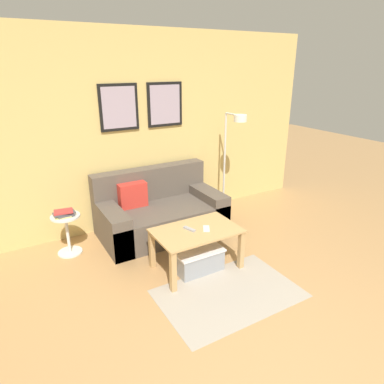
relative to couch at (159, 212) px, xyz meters
The scene contains 10 objects.
wall_back 1.11m from the couch, 106.73° to the left, with size 5.60×0.09×2.55m.
area_rug 1.58m from the couch, 89.58° to the right, with size 1.36×0.89×0.01m, color #A39989.
couch is the anchor object (origin of this frame).
coffee_table 1.00m from the couch, 91.36° to the right, with size 0.91×0.58×0.46m.
storage_bin 1.03m from the couch, 91.96° to the right, with size 0.53×0.38×0.25m.
floor_lamp 1.37m from the couch, ahead, with size 0.21×0.51×1.49m.
side_table 1.17m from the couch, behind, with size 0.33×0.33×0.49m.
book_stack 1.21m from the couch, behind, with size 0.24×0.20×0.06m.
remote_control 0.98m from the couch, 95.34° to the right, with size 0.04×0.15×0.02m, color #99999E.
cell_phone 1.05m from the couch, 85.62° to the right, with size 0.07×0.14×0.01m, color silver.
Camera 1 is at (-1.57, -1.13, 2.13)m, focal length 32.00 mm.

